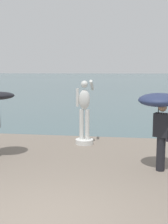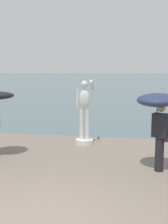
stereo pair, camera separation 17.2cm
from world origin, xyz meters
The scene contains 4 objects.
ground_plane centered at (0.00, 40.00, 0.00)m, with size 400.00×400.00×0.00m, color #4C666B.
pier centered at (0.00, 1.73, 0.20)m, with size 7.49×9.46×0.40m, color slate.
statue_white_figure centered at (-0.02, 5.31, 1.35)m, with size 0.62×0.87×2.22m.
onlooker_right centered at (2.21, 3.01, 1.98)m, with size 1.38×1.39×2.00m.
Camera 2 is at (1.51, -4.27, 2.95)m, focal length 46.01 mm.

